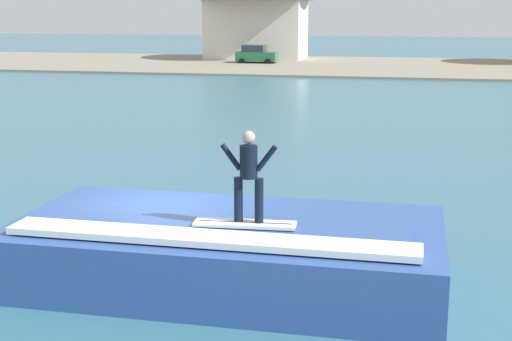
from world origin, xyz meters
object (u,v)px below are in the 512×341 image
(house_with_chimney, at_px, (256,14))
(surfer, at_px, (249,172))
(wave_crest, at_px, (227,251))
(car_near_shore, at_px, (256,55))
(surfboard, at_px, (245,224))

(house_with_chimney, bearing_deg, surfer, -77.63)
(wave_crest, relative_size, car_near_shore, 2.13)
(car_near_shore, bearing_deg, surfer, -77.63)
(wave_crest, xyz_separation_m, house_with_chimney, (-12.97, 61.14, 4.03))
(wave_crest, distance_m, surfer, 1.89)
(surfboard, distance_m, car_near_shore, 57.22)
(surfer, distance_m, house_with_chimney, 63.20)
(car_near_shore, relative_size, house_with_chimney, 0.32)
(surfboard, xyz_separation_m, house_with_chimney, (-13.47, 61.74, 3.27))
(surfboard, distance_m, surfer, 0.97)
(wave_crest, xyz_separation_m, surfboard, (0.50, -0.60, 0.75))
(surfer, bearing_deg, car_near_shore, 102.37)
(wave_crest, bearing_deg, car_near_shore, 101.94)
(wave_crest, height_order, surfboard, surfboard)
(wave_crest, height_order, surfer, surfer)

